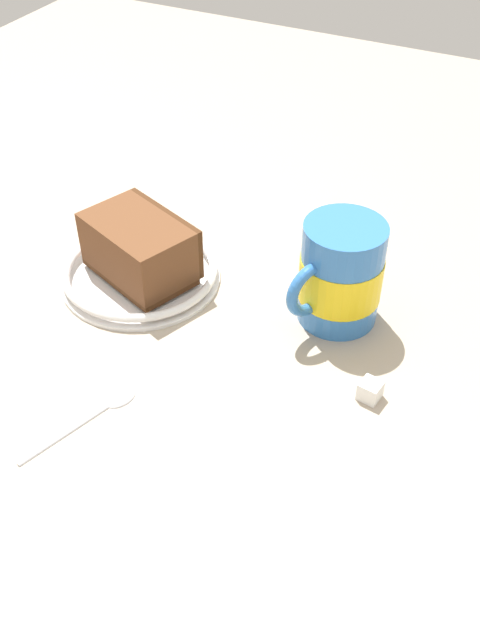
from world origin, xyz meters
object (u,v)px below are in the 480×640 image
at_px(tea_mug, 340,274).
at_px(teaspoon, 103,407).
at_px(small_plate, 140,273).
at_px(sugar_cube, 370,390).
at_px(cake_slice, 140,248).

relative_size(tea_mug, teaspoon, 0.91).
relative_size(small_plate, sugar_cube, 9.22).
bearing_deg(tea_mug, cake_slice, -170.57).
relative_size(tea_mug, sugar_cube, 5.82).
height_order(cake_slice, sugar_cube, cake_slice).
relative_size(small_plate, tea_mug, 1.58).
height_order(cake_slice, teaspoon, cake_slice).
distance_m(cake_slice, tea_mug, 0.21).
bearing_deg(teaspoon, tea_mug, 56.76).
bearing_deg(sugar_cube, teaspoon, -150.02).
xyz_separation_m(small_plate, sugar_cube, (0.27, -0.05, 0.00)).
bearing_deg(cake_slice, tea_mug, 9.43).
distance_m(small_plate, tea_mug, 0.21).
height_order(small_plate, tea_mug, tea_mug).
distance_m(cake_slice, teaspoon, 0.19).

